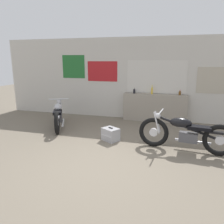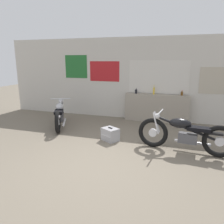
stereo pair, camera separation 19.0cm
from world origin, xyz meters
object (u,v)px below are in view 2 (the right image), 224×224
at_px(bottle_center, 182,93).
at_px(motorcycle_silver, 60,114).
at_px(bottle_leftmost, 136,91).
at_px(hard_case_silver, 110,134).
at_px(motorcycle_black, 185,134).
at_px(bottle_left_center, 154,90).

distance_m(bottle_center, motorcycle_silver, 3.94).
relative_size(bottle_leftmost, bottle_center, 1.11).
bearing_deg(hard_case_silver, motorcycle_black, -5.41).
relative_size(motorcycle_black, hard_case_silver, 4.18).
relative_size(motorcycle_silver, hard_case_silver, 3.58).
relative_size(bottle_leftmost, bottle_left_center, 0.62).
xyz_separation_m(bottle_left_center, motorcycle_silver, (-2.70, -1.48, -0.67)).
bearing_deg(motorcycle_silver, motorcycle_black, -13.27).
relative_size(bottle_leftmost, motorcycle_black, 0.09).
bearing_deg(hard_case_silver, bottle_left_center, 69.51).
xyz_separation_m(bottle_center, motorcycle_silver, (-3.60, -1.49, -0.61)).
distance_m(bottle_leftmost, bottle_left_center, 0.60).
bearing_deg(motorcycle_silver, bottle_left_center, 28.68).
distance_m(motorcycle_silver, hard_case_silver, 2.03).
relative_size(bottle_left_center, motorcycle_silver, 0.16).
xyz_separation_m(motorcycle_black, hard_case_silver, (-1.82, 0.17, -0.26)).
xyz_separation_m(bottle_leftmost, hard_case_silver, (-0.22, -2.16, -0.85)).
xyz_separation_m(motorcycle_silver, motorcycle_black, (3.71, -0.87, 0.03)).
height_order(bottle_leftmost, hard_case_silver, bottle_leftmost).
xyz_separation_m(bottle_leftmost, bottle_left_center, (0.59, 0.02, 0.05)).
height_order(motorcycle_silver, motorcycle_black, motorcycle_black).
bearing_deg(motorcycle_black, bottle_leftmost, 124.42).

